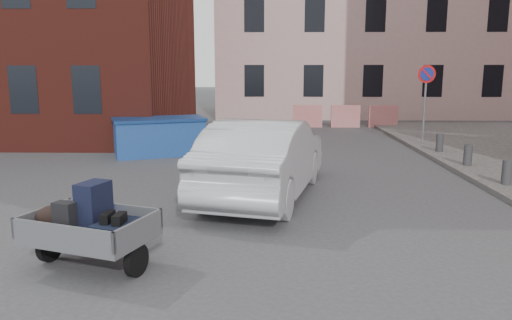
{
  "coord_description": "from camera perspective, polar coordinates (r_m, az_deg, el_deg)",
  "views": [
    {
      "loc": [
        0.62,
        -7.59,
        2.72
      ],
      "look_at": [
        0.44,
        1.02,
        1.1
      ],
      "focal_mm": 35.0,
      "sensor_mm": 36.0,
      "label": 1
    }
  ],
  "objects": [
    {
      "name": "ground",
      "position": [
        8.09,
        -3.34,
        -9.02
      ],
      "size": [
        120.0,
        120.0,
        0.0
      ],
      "primitive_type": "plane",
      "color": "#38383A",
      "rests_on": "ground"
    },
    {
      "name": "no_parking_sign",
      "position": [
        17.91,
        18.84,
        7.83
      ],
      "size": [
        0.6,
        0.09,
        2.65
      ],
      "color": "gray",
      "rests_on": "sidewalk"
    },
    {
      "name": "bollards",
      "position": [
        12.45,
        26.75,
        -1.27
      ],
      "size": [
        0.22,
        9.02,
        0.55
      ],
      "color": "#3A3A3D",
      "rests_on": "sidewalk"
    },
    {
      "name": "barriers",
      "position": [
        22.98,
        10.18,
        4.93
      ],
      "size": [
        4.7,
        0.18,
        1.0
      ],
      "color": "red",
      "rests_on": "ground"
    },
    {
      "name": "trailer",
      "position": [
        7.14,
        -18.55,
        -7.11
      ],
      "size": [
        1.88,
        1.98,
        1.2
      ],
      "rotation": [
        0.0,
        0.0,
        -0.34
      ],
      "color": "black",
      "rests_on": "ground"
    },
    {
      "name": "dumpster",
      "position": [
        15.81,
        -10.98,
        2.69
      ],
      "size": [
        3.09,
        2.31,
        1.16
      ],
      "rotation": [
        0.0,
        0.0,
        0.36
      ],
      "color": "#214B9E",
      "rests_on": "ground"
    },
    {
      "name": "silver_car",
      "position": [
        10.46,
        0.99,
        0.23
      ],
      "size": [
        2.9,
        5.3,
        1.66
      ],
      "primitive_type": "imported",
      "rotation": [
        0.0,
        0.0,
        2.9
      ],
      "color": "#B7BBBF",
      "rests_on": "ground"
    }
  ]
}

